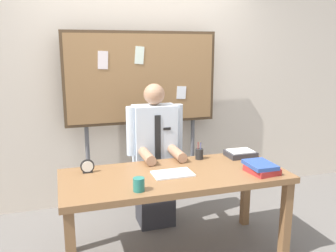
{
  "coord_description": "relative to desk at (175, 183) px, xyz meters",
  "views": [
    {
      "loc": [
        -0.86,
        -2.56,
        1.73
      ],
      "look_at": [
        0.0,
        0.18,
        1.09
      ],
      "focal_mm": 37.94,
      "sensor_mm": 36.0,
      "label": 1
    }
  ],
  "objects": [
    {
      "name": "pen_holder",
      "position": [
        0.33,
        0.29,
        0.13
      ],
      "size": [
        0.07,
        0.07,
        0.16
      ],
      "color": "#262626",
      "rests_on": "desk"
    },
    {
      "name": "coffee_mug",
      "position": [
        -0.36,
        -0.27,
        0.13
      ],
      "size": [
        0.08,
        0.08,
        0.1
      ],
      "primitive_type": "cylinder",
      "color": "#267266",
      "rests_on": "desk"
    },
    {
      "name": "desk_clock",
      "position": [
        -0.67,
        0.22,
        0.14
      ],
      "size": [
        0.11,
        0.04,
        0.11
      ],
      "color": "black",
      "rests_on": "desk"
    },
    {
      "name": "paper_tray",
      "position": [
        0.72,
        0.24,
        0.11
      ],
      "size": [
        0.26,
        0.2,
        0.06
      ],
      "color": "#333338",
      "rests_on": "desk"
    },
    {
      "name": "bulletin_board",
      "position": [
        -0.0,
        1.1,
        0.73
      ],
      "size": [
        1.63,
        0.09,
        1.9
      ],
      "color": "#4C3823",
      "rests_on": "ground_plane"
    },
    {
      "name": "open_notebook",
      "position": [
        -0.03,
        -0.02,
        0.09
      ],
      "size": [
        0.32,
        0.21,
        0.01
      ],
      "primitive_type": "cube",
      "rotation": [
        0.0,
        0.0,
        0.01
      ],
      "color": "white",
      "rests_on": "desk"
    },
    {
      "name": "back_wall",
      "position": [
        0.0,
        1.3,
        0.7
      ],
      "size": [
        6.4,
        0.08,
        2.7
      ],
      "primitive_type": "cube",
      "color": "beige",
      "rests_on": "ground_plane"
    },
    {
      "name": "person",
      "position": [
        0.0,
        0.6,
        -0.0
      ],
      "size": [
        0.55,
        0.56,
        1.4
      ],
      "color": "#2D2D33",
      "rests_on": "ground_plane"
    },
    {
      "name": "desk",
      "position": [
        0.0,
        0.0,
        0.0
      ],
      "size": [
        1.81,
        0.77,
        0.74
      ],
      "color": "brown",
      "rests_on": "ground_plane"
    },
    {
      "name": "book_stack",
      "position": [
        0.67,
        -0.2,
        0.13
      ],
      "size": [
        0.23,
        0.27,
        0.08
      ],
      "color": "#B22D2D",
      "rests_on": "desk"
    }
  ]
}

